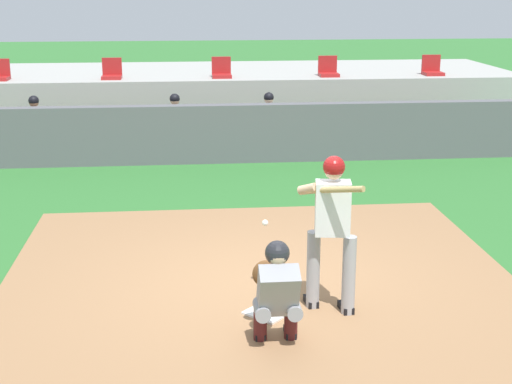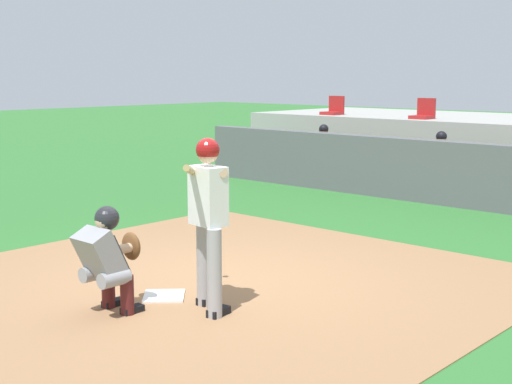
% 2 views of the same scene
% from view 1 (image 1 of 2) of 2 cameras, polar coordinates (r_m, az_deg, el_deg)
% --- Properties ---
extents(ground_plane, '(80.00, 80.00, 0.00)m').
position_cam_1_polar(ground_plane, '(9.07, 0.43, -7.31)').
color(ground_plane, '#2D6B2D').
extents(dirt_infield, '(6.40, 6.40, 0.01)m').
position_cam_1_polar(dirt_infield, '(9.06, 0.43, -7.27)').
color(dirt_infield, '#936B47').
rests_on(dirt_infield, ground).
extents(home_plate, '(0.62, 0.62, 0.02)m').
position_cam_1_polar(home_plate, '(8.33, 1.00, -9.32)').
color(home_plate, white).
rests_on(home_plate, dirt_infield).
extents(batter_at_plate, '(0.65, 0.80, 1.80)m').
position_cam_1_polar(batter_at_plate, '(8.07, 5.90, -2.50)').
color(batter_at_plate, '#99999E').
rests_on(batter_at_plate, ground).
extents(catcher_crouched, '(0.48, 1.74, 1.13)m').
position_cam_1_polar(catcher_crouched, '(7.45, 1.59, -7.57)').
color(catcher_crouched, gray).
rests_on(catcher_crouched, ground).
extents(dugout_wall, '(13.00, 0.30, 1.20)m').
position_cam_1_polar(dugout_wall, '(15.10, -2.11, 4.57)').
color(dugout_wall, '#59595E').
rests_on(dugout_wall, ground).
extents(dugout_bench, '(11.80, 0.44, 0.45)m').
position_cam_1_polar(dugout_bench, '(16.16, -2.31, 3.97)').
color(dugout_bench, olive).
rests_on(dugout_bench, ground).
extents(dugout_player_0, '(0.49, 0.70, 1.30)m').
position_cam_1_polar(dugout_player_0, '(16.22, -16.87, 4.95)').
color(dugout_player_0, '#939399').
rests_on(dugout_player_0, ground).
extents(dugout_player_1, '(0.49, 0.70, 1.30)m').
position_cam_1_polar(dugout_player_1, '(15.90, -6.30, 5.34)').
color(dugout_player_1, '#939399').
rests_on(dugout_player_1, ground).
extents(dugout_player_2, '(0.49, 0.70, 1.30)m').
position_cam_1_polar(dugout_player_2, '(16.00, 1.05, 5.50)').
color(dugout_player_2, '#939399').
rests_on(dugout_player_2, ground).
extents(stands_platform, '(15.00, 4.40, 1.40)m').
position_cam_1_polar(stands_platform, '(19.42, -2.90, 7.42)').
color(stands_platform, '#9E9E99').
rests_on(stands_platform, ground).
extents(stadium_seat_1, '(0.46, 0.46, 0.48)m').
position_cam_1_polar(stadium_seat_1, '(17.86, -11.17, 9.10)').
color(stadium_seat_1, '#A51E1E').
rests_on(stadium_seat_1, stands_platform).
extents(stadium_seat_2, '(0.46, 0.46, 0.48)m').
position_cam_1_polar(stadium_seat_2, '(17.80, -2.70, 9.35)').
color(stadium_seat_2, '#A51E1E').
rests_on(stadium_seat_2, stands_platform).
extents(stadium_seat_3, '(0.46, 0.46, 0.48)m').
position_cam_1_polar(stadium_seat_3, '(18.11, 5.65, 9.41)').
color(stadium_seat_3, '#A51E1E').
rests_on(stadium_seat_3, stands_platform).
extents(stadium_seat_4, '(0.46, 0.46, 0.48)m').
position_cam_1_polar(stadium_seat_4, '(18.78, 13.57, 9.28)').
color(stadium_seat_4, '#A51E1E').
rests_on(stadium_seat_4, stands_platform).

